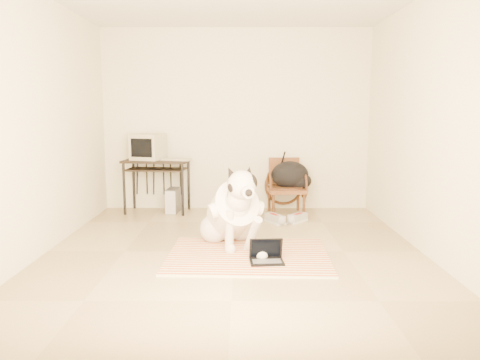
{
  "coord_description": "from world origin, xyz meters",
  "views": [
    {
      "loc": [
        0.08,
        -4.84,
        1.5
      ],
      "look_at": [
        0.06,
        0.13,
        0.76
      ],
      "focal_mm": 35.0,
      "sensor_mm": 36.0,
      "label": 1
    }
  ],
  "objects_px": {
    "computer_desk": "(157,167)",
    "pc_tower": "(173,200)",
    "dog": "(233,213)",
    "crt_monitor": "(148,147)",
    "rattan_chair": "(286,186)",
    "laptop": "(266,256)",
    "backpack": "(292,176)"
  },
  "relations": [
    {
      "from": "dog",
      "to": "pc_tower",
      "type": "distance_m",
      "value": 1.98
    },
    {
      "from": "computer_desk",
      "to": "crt_monitor",
      "type": "xyz_separation_m",
      "value": [
        -0.12,
        0.04,
        0.3
      ]
    },
    {
      "from": "dog",
      "to": "laptop",
      "type": "xyz_separation_m",
      "value": [
        0.34,
        -0.59,
        -0.31
      ]
    },
    {
      "from": "laptop",
      "to": "rattan_chair",
      "type": "height_order",
      "value": "rattan_chair"
    },
    {
      "from": "computer_desk",
      "to": "pc_tower",
      "type": "height_order",
      "value": "computer_desk"
    },
    {
      "from": "rattan_chair",
      "to": "crt_monitor",
      "type": "bearing_deg",
      "value": 177.37
    },
    {
      "from": "laptop",
      "to": "computer_desk",
      "type": "relative_size",
      "value": 0.35
    },
    {
      "from": "laptop",
      "to": "backpack",
      "type": "relative_size",
      "value": 0.59
    },
    {
      "from": "backpack",
      "to": "laptop",
      "type": "bearing_deg",
      "value": -102.02
    },
    {
      "from": "crt_monitor",
      "to": "rattan_chair",
      "type": "distance_m",
      "value": 2.09
    },
    {
      "from": "crt_monitor",
      "to": "rattan_chair",
      "type": "xyz_separation_m",
      "value": [
        2.01,
        -0.09,
        -0.56
      ]
    },
    {
      "from": "computer_desk",
      "to": "crt_monitor",
      "type": "bearing_deg",
      "value": 163.8
    },
    {
      "from": "laptop",
      "to": "pc_tower",
      "type": "xyz_separation_m",
      "value": [
        -1.26,
        2.34,
        0.1
      ]
    },
    {
      "from": "crt_monitor",
      "to": "backpack",
      "type": "relative_size",
      "value": 0.89
    },
    {
      "from": "backpack",
      "to": "pc_tower",
      "type": "bearing_deg",
      "value": 177.96
    },
    {
      "from": "pc_tower",
      "to": "backpack",
      "type": "xyz_separation_m",
      "value": [
        1.74,
        -0.06,
        0.37
      ]
    },
    {
      "from": "computer_desk",
      "to": "pc_tower",
      "type": "bearing_deg",
      "value": -0.96
    },
    {
      "from": "computer_desk",
      "to": "rattan_chair",
      "type": "bearing_deg",
      "value": -1.72
    },
    {
      "from": "dog",
      "to": "backpack",
      "type": "bearing_deg",
      "value": 63.86
    },
    {
      "from": "dog",
      "to": "crt_monitor",
      "type": "distance_m",
      "value": 2.27
    },
    {
      "from": "crt_monitor",
      "to": "pc_tower",
      "type": "bearing_deg",
      "value": -6.39
    },
    {
      "from": "dog",
      "to": "computer_desk",
      "type": "height_order",
      "value": "dog"
    },
    {
      "from": "pc_tower",
      "to": "rattan_chair",
      "type": "height_order",
      "value": "rattan_chair"
    },
    {
      "from": "crt_monitor",
      "to": "pc_tower",
      "type": "height_order",
      "value": "crt_monitor"
    },
    {
      "from": "dog",
      "to": "computer_desk",
      "type": "xyz_separation_m",
      "value": [
        -1.15,
        1.75,
        0.29
      ]
    },
    {
      "from": "computer_desk",
      "to": "rattan_chair",
      "type": "relative_size",
      "value": 1.22
    },
    {
      "from": "backpack",
      "to": "computer_desk",
      "type": "bearing_deg",
      "value": 178.09
    },
    {
      "from": "rattan_chair",
      "to": "backpack",
      "type": "xyz_separation_m",
      "value": [
        0.08,
        -0.01,
        0.15
      ]
    },
    {
      "from": "computer_desk",
      "to": "pc_tower",
      "type": "relative_size",
      "value": 2.51
    },
    {
      "from": "pc_tower",
      "to": "backpack",
      "type": "height_order",
      "value": "backpack"
    },
    {
      "from": "pc_tower",
      "to": "backpack",
      "type": "relative_size",
      "value": 0.67
    },
    {
      "from": "dog",
      "to": "crt_monitor",
      "type": "bearing_deg",
      "value": 125.36
    }
  ]
}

